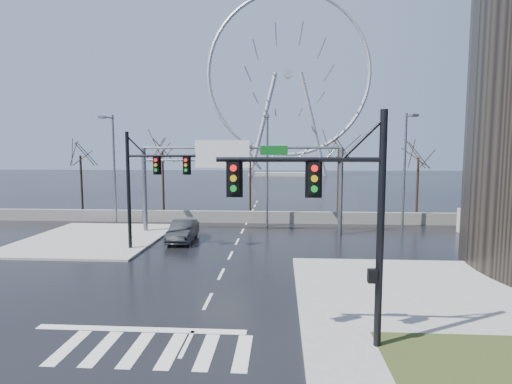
# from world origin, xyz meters

# --- Properties ---
(ground) EXTENTS (260.00, 260.00, 0.00)m
(ground) POSITION_xyz_m (0.00, 0.00, 0.00)
(ground) COLOR black
(ground) RESTS_ON ground
(sidewalk_right_ext) EXTENTS (12.00, 10.00, 0.15)m
(sidewalk_right_ext) POSITION_xyz_m (10.00, 2.00, 0.07)
(sidewalk_right_ext) COLOR gray
(sidewalk_right_ext) RESTS_ON ground
(sidewalk_far) EXTENTS (10.00, 12.00, 0.15)m
(sidewalk_far) POSITION_xyz_m (-11.00, 12.00, 0.07)
(sidewalk_far) COLOR gray
(sidewalk_far) RESTS_ON ground
(grass_strip) EXTENTS (5.00, 4.00, 0.02)m
(grass_strip) POSITION_xyz_m (9.00, -5.00, 0.15)
(grass_strip) COLOR #2D3A18
(grass_strip) RESTS_ON sidewalk_near
(barrier_wall) EXTENTS (52.00, 0.50, 1.10)m
(barrier_wall) POSITION_xyz_m (0.00, 20.00, 0.55)
(barrier_wall) COLOR slate
(barrier_wall) RESTS_ON ground
(signal_mast_near) EXTENTS (5.52, 0.41, 8.00)m
(signal_mast_near) POSITION_xyz_m (5.14, -4.04, 4.87)
(signal_mast_near) COLOR black
(signal_mast_near) RESTS_ON ground
(signal_mast_far) EXTENTS (4.72, 0.41, 8.00)m
(signal_mast_far) POSITION_xyz_m (-5.87, 8.96, 4.83)
(signal_mast_far) COLOR black
(signal_mast_far) RESTS_ON ground
(sign_gantry) EXTENTS (16.36, 0.40, 7.60)m
(sign_gantry) POSITION_xyz_m (-0.38, 14.96, 5.18)
(sign_gantry) COLOR slate
(sign_gantry) RESTS_ON ground
(streetlight_left) EXTENTS (0.50, 2.55, 10.00)m
(streetlight_left) POSITION_xyz_m (-12.00, 18.16, 5.89)
(streetlight_left) COLOR slate
(streetlight_left) RESTS_ON ground
(streetlight_mid) EXTENTS (0.50, 2.55, 10.00)m
(streetlight_mid) POSITION_xyz_m (2.00, 18.16, 5.89)
(streetlight_mid) COLOR slate
(streetlight_mid) RESTS_ON ground
(streetlight_right) EXTENTS (0.50, 2.55, 10.00)m
(streetlight_right) POSITION_xyz_m (14.00, 18.16, 5.89)
(streetlight_right) COLOR slate
(streetlight_right) RESTS_ON ground
(tree_far_left) EXTENTS (3.50, 3.50, 7.00)m
(tree_far_left) POSITION_xyz_m (-18.00, 24.00, 5.57)
(tree_far_left) COLOR black
(tree_far_left) RESTS_ON ground
(tree_left) EXTENTS (3.75, 3.75, 7.50)m
(tree_left) POSITION_xyz_m (-9.00, 23.50, 5.98)
(tree_left) COLOR black
(tree_left) RESTS_ON ground
(tree_center) EXTENTS (3.25, 3.25, 6.50)m
(tree_center) POSITION_xyz_m (0.00, 24.50, 5.17)
(tree_center) COLOR black
(tree_center) RESTS_ON ground
(tree_right) EXTENTS (3.90, 3.90, 7.80)m
(tree_right) POSITION_xyz_m (9.00, 23.50, 6.22)
(tree_right) COLOR black
(tree_right) RESTS_ON ground
(tree_far_right) EXTENTS (3.40, 3.40, 6.80)m
(tree_far_right) POSITION_xyz_m (17.00, 24.00, 5.41)
(tree_far_right) COLOR black
(tree_far_right) RESTS_ON ground
(ferris_wheel) EXTENTS (45.00, 6.00, 50.91)m
(ferris_wheel) POSITION_xyz_m (5.00, 95.00, 26.13)
(ferris_wheel) COLOR gray
(ferris_wheel) RESTS_ON ground
(car) EXTENTS (1.73, 4.70, 1.54)m
(car) POSITION_xyz_m (-4.08, 11.91, 0.77)
(car) COLOR black
(car) RESTS_ON ground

